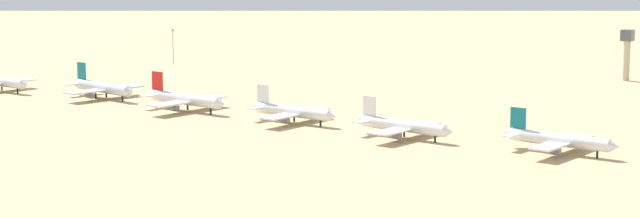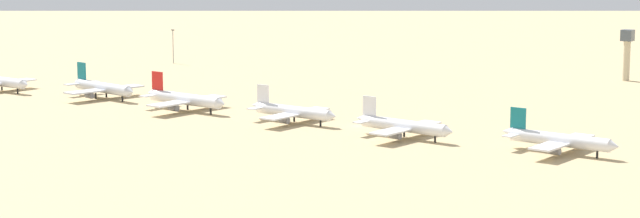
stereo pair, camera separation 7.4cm
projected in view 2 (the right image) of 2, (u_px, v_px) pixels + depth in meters
The scene contains 8 objects.
ground at pixel (357, 126), 380.29m from camera, with size 4000.00×4000.00×0.00m, color tan.
parked_jet_teal_1 at pixel (103, 88), 445.96m from camera, with size 41.71×35.56×13.81m.
parked_jet_red_2 at pixel (185, 99), 413.35m from camera, with size 42.34×35.72×13.98m.
parked_jet_white_3 at pixel (292, 111), 386.10m from camera, with size 38.43×32.30×12.70m.
parked_jet_white_4 at pixel (403, 126), 356.31m from camera, with size 38.61×32.58×12.75m.
parked_jet_teal_5 at pixel (558, 140), 331.15m from camera, with size 38.88×32.72×12.84m.
control_tower at pixel (627, 50), 501.14m from camera, with size 5.20×5.20×23.65m.
light_pole_mid at pixel (173, 44), 572.63m from camera, with size 1.80×0.50×17.86m.
Camera 2 is at (200.34, -317.09, 64.36)m, focal length 61.08 mm.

